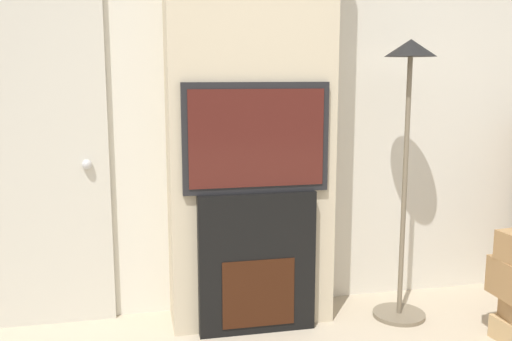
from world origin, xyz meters
TOP-DOWN VIEW (x-y plane):
  - wall_back at (0.00, 2.03)m, footprint 6.00×0.06m
  - chimney_breast at (0.00, 1.81)m, footprint 0.97×0.38m
  - fireplace at (0.00, 1.62)m, footprint 0.69×0.15m
  - television at (0.00, 1.62)m, footprint 0.84×0.07m
  - floor_lamp at (0.92, 1.61)m, footprint 0.32×0.32m
  - entry_door at (-1.25, 1.97)m, footprint 0.85×0.09m

SIDE VIEW (x-z plane):
  - fireplace at x=0.00m, z-range 0.00..0.84m
  - entry_door at x=-1.25m, z-range 0.00..2.05m
  - television at x=0.00m, z-range 0.84..1.46m
  - floor_lamp at x=0.92m, z-range 0.38..2.09m
  - wall_back at x=0.00m, z-range 0.00..2.70m
  - chimney_breast at x=0.00m, z-range 0.00..2.70m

